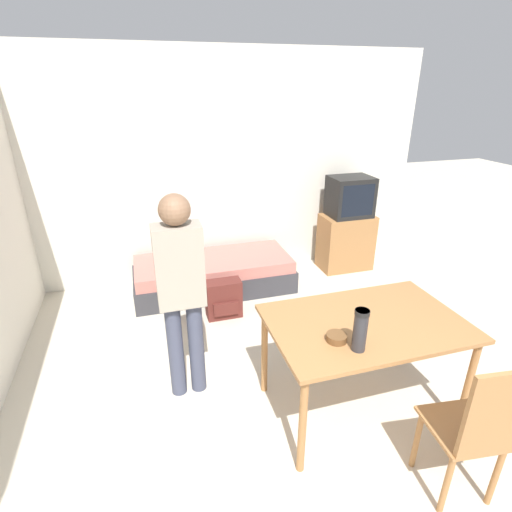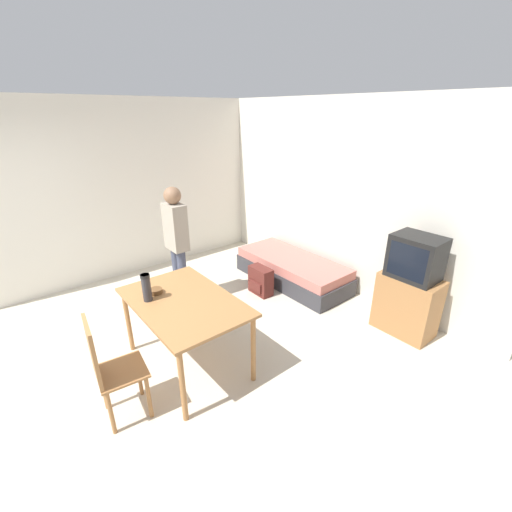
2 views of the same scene
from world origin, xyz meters
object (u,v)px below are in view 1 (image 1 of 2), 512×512
(wooden_chair, at_px, (477,428))
(thermos_flask, at_px, (360,328))
(person_standing, at_px, (181,286))
(dining_table, at_px, (365,331))
(backpack, at_px, (224,299))
(tv, at_px, (347,226))
(mate_bowl, at_px, (336,338))
(daybed, at_px, (214,274))

(wooden_chair, xyz_separation_m, thermos_flask, (-0.44, 0.56, 0.37))
(person_standing, xyz_separation_m, thermos_flask, (0.98, -0.83, -0.02))
(dining_table, relative_size, backpack, 3.29)
(tv, distance_m, person_standing, 2.95)
(tv, relative_size, dining_table, 0.91)
(tv, bearing_deg, person_standing, -142.97)
(wooden_chair, distance_m, backpack, 2.60)
(tv, distance_m, mate_bowl, 2.87)
(backpack, bearing_deg, dining_table, -66.41)
(daybed, distance_m, thermos_flask, 2.62)
(tv, xyz_separation_m, thermos_flask, (-1.35, -2.59, 0.35))
(dining_table, xyz_separation_m, backpack, (-0.69, 1.58, -0.49))
(tv, xyz_separation_m, backpack, (-1.82, -0.75, -0.38))
(person_standing, distance_m, backpack, 1.36)
(backpack, bearing_deg, wooden_chair, -69.38)
(daybed, bearing_deg, mate_bowl, -81.27)
(person_standing, bearing_deg, mate_bowl, -38.41)
(daybed, bearing_deg, wooden_chair, -73.72)
(daybed, distance_m, tv, 1.85)
(mate_bowl, bearing_deg, thermos_flask, -54.13)
(tv, bearing_deg, wooden_chair, -106.18)
(person_standing, bearing_deg, backpack, 63.04)
(daybed, xyz_separation_m, wooden_chair, (0.89, -3.04, 0.36))
(wooden_chair, bearing_deg, backpack, 110.62)
(daybed, relative_size, thermos_flask, 6.58)
(tv, xyz_separation_m, mate_bowl, (-1.44, -2.47, 0.22))
(thermos_flask, bearing_deg, daybed, 100.27)
(person_standing, relative_size, backpack, 3.96)
(thermos_flask, relative_size, backpack, 0.68)
(backpack, bearing_deg, daybed, 88.34)
(dining_table, relative_size, mate_bowl, 10.15)
(tv, xyz_separation_m, dining_table, (-1.13, -2.33, 0.11))
(wooden_chair, height_order, thermos_flask, thermos_flask)
(dining_table, relative_size, person_standing, 0.83)
(wooden_chair, bearing_deg, person_standing, 135.58)
(dining_table, xyz_separation_m, wooden_chair, (0.22, -0.83, -0.14))
(daybed, height_order, backpack, backpack)
(person_standing, relative_size, mate_bowl, 12.19)
(dining_table, distance_m, person_standing, 1.35)
(wooden_chair, distance_m, person_standing, 2.03)
(tv, height_order, backpack, tv)
(thermos_flask, bearing_deg, dining_table, 50.53)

